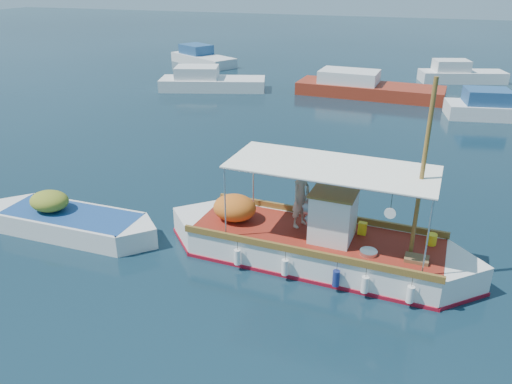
% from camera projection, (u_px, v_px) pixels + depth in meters
% --- Properties ---
extents(ground, '(160.00, 160.00, 0.00)m').
position_uv_depth(ground, '(297.00, 250.00, 15.04)').
color(ground, black).
rests_on(ground, ground).
extents(fishing_caique, '(9.33, 3.02, 5.70)m').
position_uv_depth(fishing_caique, '(313.00, 244.00, 14.36)').
color(fishing_caique, white).
rests_on(fishing_caique, ground).
extents(dinghy, '(6.17, 1.83, 1.51)m').
position_uv_depth(dinghy, '(71.00, 223.00, 15.95)').
color(dinghy, white).
rests_on(dinghy, ground).
extents(bg_boat_nw, '(7.56, 4.31, 1.80)m').
position_uv_depth(bg_boat_nw, '(210.00, 83.00, 34.57)').
color(bg_boat_nw, silver).
rests_on(bg_boat_nw, ground).
extents(bg_boat_n, '(9.58, 3.39, 1.80)m').
position_uv_depth(bg_boat_n, '(365.00, 89.00, 32.88)').
color(bg_boat_n, maroon).
rests_on(bg_boat_n, ground).
extents(bg_boat_ne, '(6.17, 3.10, 1.80)m').
position_uv_depth(bg_boat_ne, '(498.00, 109.00, 28.07)').
color(bg_boat_ne, silver).
rests_on(bg_boat_ne, ground).
extents(bg_boat_far_w, '(6.95, 5.41, 1.80)m').
position_uv_depth(bg_boat_far_w, '(202.00, 58.00, 43.71)').
color(bg_boat_far_w, silver).
rests_on(bg_boat_far_w, ground).
extents(bg_boat_far_n, '(6.40, 3.65, 1.80)m').
position_uv_depth(bg_boat_far_n, '(460.00, 75.00, 36.94)').
color(bg_boat_far_n, silver).
rests_on(bg_boat_far_n, ground).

